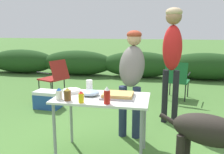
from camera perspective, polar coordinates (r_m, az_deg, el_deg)
name	(u,v)px	position (r m, az deg, el deg)	size (l,w,h in m)	color
shrub_hedge	(139,64)	(7.83, 6.12, 2.88)	(14.40, 0.90, 0.80)	#1E4219
folding_table	(102,103)	(2.96, -2.34, -6.03)	(1.10, 0.64, 0.74)	silver
food_tray	(118,95)	(2.90, 1.38, -4.22)	(0.39, 0.30, 0.06)	#9E9EA3
plate_stack	(72,91)	(3.15, -9.20, -3.19)	(0.21, 0.21, 0.04)	white
mixing_bowl	(91,93)	(2.99, -4.85, -3.63)	(0.21, 0.21, 0.07)	#99B2CC
paper_cup_stack	(89,86)	(3.19, -5.19, -1.98)	(0.08, 0.08, 0.14)	white
ketchup_bottle	(107,96)	(2.66, -1.16, -4.27)	(0.07, 0.07, 0.19)	red
beer_bottle	(67,94)	(2.82, -10.14, -3.93)	(0.08, 0.08, 0.15)	brown
mayo_bottle	(59,94)	(2.89, -12.00, -3.79)	(0.07, 0.07, 0.14)	silver
mustard_bottle	(81,97)	(2.72, -7.06, -4.58)	(0.06, 0.06, 0.13)	yellow
standing_person_in_dark_puffer	(132,72)	(3.52, 4.53, 1.25)	(0.41, 0.50, 1.50)	#232D4C
standing_person_in_gray_fleece	(172,49)	(4.02, 13.61, 6.30)	(0.33, 0.25, 1.84)	black
dog	(215,135)	(2.58, 22.42, -12.16)	(1.02, 0.56, 0.81)	#28231E
camp_chair_green_behind_table	(55,76)	(5.74, -12.98, 0.25)	(0.72, 0.66, 0.83)	maroon
camp_chair_near_hedge	(177,78)	(5.50, 14.62, -0.31)	(0.59, 0.68, 0.83)	#19602D
cooler_box	(48,99)	(5.00, -14.45, -4.97)	(0.50, 0.35, 0.34)	#234C93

